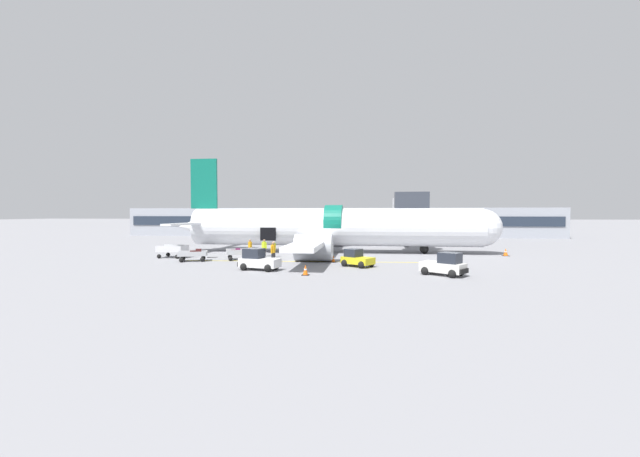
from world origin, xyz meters
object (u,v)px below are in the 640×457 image
Objects in this scene: baggage_tug_lead at (357,259)px; baggage_cart_queued at (194,256)px; airplane at (330,228)px; ground_crew_driver at (264,247)px; ground_crew_loader_a at (273,252)px; ground_crew_loader_b at (274,249)px; baggage_tug_rear at (258,261)px; baggage_cart_loading at (241,254)px; baggage_tug_mid at (445,266)px; baggage_cart_empty at (173,251)px; ground_crew_supervisor at (250,247)px.

baggage_cart_queued is (-14.60, 1.74, -0.13)m from baggage_tug_lead.
airplane is 20.90× the size of ground_crew_driver.
ground_crew_loader_a reaches higher than ground_crew_loader_b.
baggage_tug_rear is 2.11× the size of ground_crew_loader_b.
ground_crew_driver reaches higher than baggage_cart_loading.
ground_crew_driver is (-9.36, 6.27, 0.29)m from baggage_tug_lead.
baggage_tug_mid is 14.51m from ground_crew_loader_a.
baggage_cart_empty is at bearing -165.88° from ground_crew_driver.
ground_crew_driver is 1.44m from ground_crew_supervisor.
baggage_cart_empty is at bearing -171.06° from ground_crew_loader_b.
ground_crew_supervisor reaches higher than baggage_tug_rear.
ground_crew_loader_b is (6.38, 3.92, 0.35)m from baggage_cart_queued.
ground_crew_supervisor is at bearing 49.69° from baggage_cart_queued.
baggage_cart_empty is 1.99× the size of ground_crew_loader_a.
baggage_cart_loading is (-7.51, -7.79, -2.18)m from airplane.
baggage_tug_mid is at bearing -57.86° from airplane.
baggage_tug_rear is 0.96× the size of baggage_cart_queued.
airplane is 11.09× the size of baggage_tug_mid.
airplane is at bearing 39.02° from ground_crew_driver.
ground_crew_driver is at bearing 14.12° from baggage_cart_empty.
ground_crew_loader_b is at bearing -131.68° from airplane.
baggage_cart_loading is at bearing 23.77° from baggage_cart_queued.
ground_crew_supervisor is at bearing 150.06° from baggage_tug_lead.
ground_crew_supervisor is (-0.01, 2.80, 0.36)m from baggage_cart_loading.
baggage_cart_queued is 7.50m from ground_crew_loader_b.
ground_crew_driver is (5.24, 4.53, 0.42)m from baggage_cart_queued.
baggage_cart_queued is (-3.81, -1.68, -0.04)m from baggage_cart_loading.
baggage_cart_loading is at bearing -89.85° from ground_crew_supervisor.
baggage_tug_lead is (3.28, -11.20, -2.10)m from airplane.
ground_crew_supervisor is at bearing 110.84° from baggage_tug_rear.
ground_crew_driver is at bearing 2.13° from ground_crew_supervisor.
airplane reaches higher than baggage_tug_mid.
baggage_tug_rear reaches higher than baggage_cart_empty.
baggage_cart_queued is 0.97× the size of baggage_cart_empty.
ground_crew_loader_a reaches higher than ground_crew_supervisor.
ground_crew_driver is at bearing 151.66° from ground_crew_loader_b.
ground_crew_loader_b is (-8.22, 5.66, 0.22)m from baggage_tug_lead.
baggage_cart_empty is 8.73m from ground_crew_driver.
ground_crew_driver reaches higher than baggage_tug_lead.
baggage_cart_loading is at bearing 118.77° from baggage_tug_rear.
baggage_tug_mid reaches higher than ground_crew_loader_b.
baggage_tug_rear is (-4.06, -14.07, -2.01)m from airplane.
baggage_cart_queued is (-11.32, -9.46, -2.23)m from airplane.
baggage_cart_loading is 4.16m from baggage_cart_queued.
baggage_cart_loading is 2.10× the size of ground_crew_driver.
airplane reaches higher than ground_crew_loader_a.
ground_crew_supervisor is at bearing 127.07° from ground_crew_loader_a.
baggage_tug_lead is 1.69× the size of ground_crew_driver.
ground_crew_loader_b is 0.94× the size of ground_crew_supervisor.
airplane is at bearing 73.91° from baggage_tug_rear.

